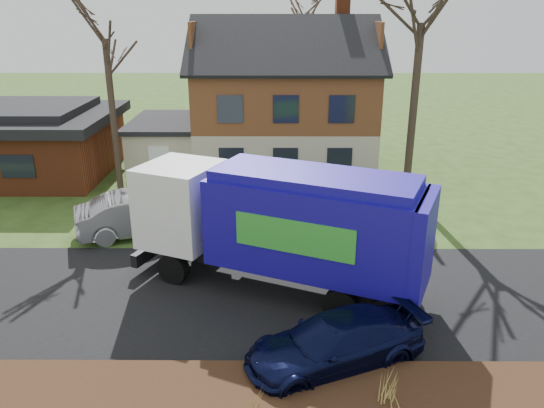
{
  "coord_description": "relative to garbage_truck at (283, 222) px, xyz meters",
  "views": [
    {
      "loc": [
        1.49,
        -14.4,
        8.44
      ],
      "look_at": [
        1.4,
        2.5,
        2.16
      ],
      "focal_mm": 35.0,
      "sensor_mm": 36.0,
      "label": 1
    }
  ],
  "objects": [
    {
      "name": "tree_front_west",
      "position": [
        -7.71,
        9.26,
        5.9
      ],
      "size": [
        3.35,
        3.35,
        9.96
      ],
      "color": "#392B22",
      "rests_on": "ground"
    },
    {
      "name": "grass_clump_east",
      "position": [
        2.26,
        -5.58,
        -1.58
      ],
      "size": [
        0.34,
        0.28,
        0.84
      ],
      "color": "tan",
      "rests_on": "mulch_verge"
    },
    {
      "name": "ground",
      "position": [
        -1.74,
        -0.53,
        -2.3
      ],
      "size": [
        120.0,
        120.0,
        0.0
      ],
      "primitive_type": "plane",
      "color": "#2E4617",
      "rests_on": "ground"
    },
    {
      "name": "silver_sedan",
      "position": [
        -5.43,
        4.42,
        -1.46
      ],
      "size": [
        5.42,
        3.54,
        1.69
      ],
      "primitive_type": "imported",
      "rotation": [
        0.0,
        0.0,
        1.95
      ],
      "color": "#A3A5AA",
      "rests_on": "ground"
    },
    {
      "name": "main_house",
      "position": [
        -0.26,
        13.38,
        1.73
      ],
      "size": [
        12.95,
        8.95,
        9.26
      ],
      "color": "beige",
      "rests_on": "ground"
    },
    {
      "name": "road",
      "position": [
        -1.74,
        -0.53,
        -2.29
      ],
      "size": [
        80.0,
        7.0,
        0.02
      ],
      "primitive_type": "cube",
      "color": "black",
      "rests_on": "ground"
    },
    {
      "name": "garbage_truck",
      "position": [
        0.0,
        0.0,
        0.0
      ],
      "size": [
        9.54,
        5.99,
        3.99
      ],
      "rotation": [
        0.0,
        0.0,
        -0.41
      ],
      "color": "black",
      "rests_on": "ground"
    },
    {
      "name": "navy_wagon",
      "position": [
        1.23,
        -3.88,
        -1.63
      ],
      "size": [
        4.99,
        3.55,
        1.34
      ],
      "primitive_type": "imported",
      "rotation": [
        0.0,
        0.0,
        -1.17
      ],
      "color": "black",
      "rests_on": "ground"
    },
    {
      "name": "ranch_house",
      "position": [
        -13.74,
        12.47,
        -0.49
      ],
      "size": [
        9.8,
        8.2,
        3.7
      ],
      "color": "brown",
      "rests_on": "ground"
    },
    {
      "name": "grass_clump_mid",
      "position": [
        -0.66,
        -6.13,
        -1.56
      ],
      "size": [
        0.32,
        0.26,
        0.89
      ],
      "color": "#9B7844",
      "rests_on": "mulch_verge"
    }
  ]
}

